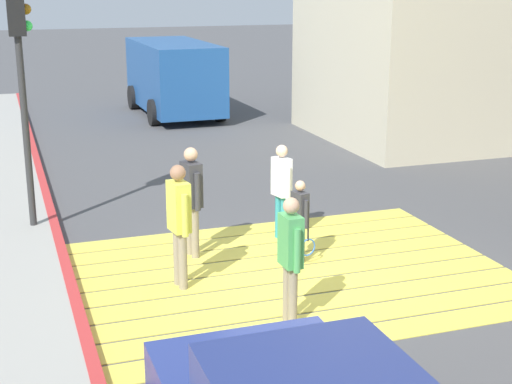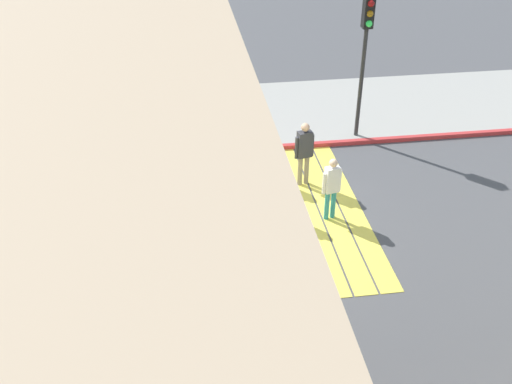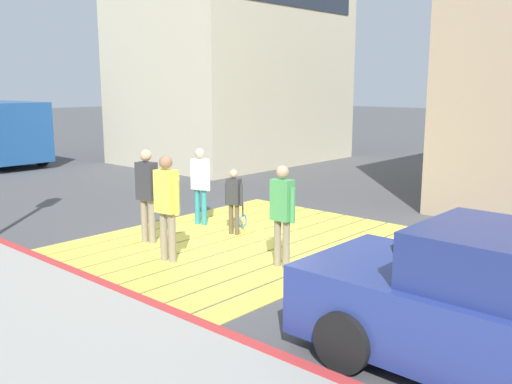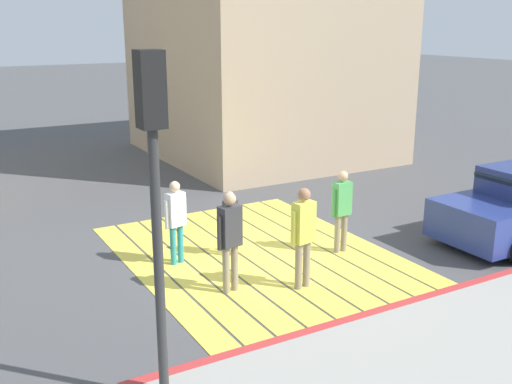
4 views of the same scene
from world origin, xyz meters
name	(u,v)px [view 3 (image 3 of 4)]	position (x,y,z in m)	size (l,w,h in m)	color
ground_plane	(241,242)	(0.00, 0.00, 0.00)	(120.00, 120.00, 0.00)	#4C4C4F
crosswalk_stripes	(241,241)	(0.00, 0.00, 0.01)	(6.40, 4.90, 0.01)	#EAD64C
curb_painted	(92,281)	(-3.25, 0.00, 0.07)	(0.16, 40.00, 0.13)	#BC3333
building_far_north	(232,19)	(8.50, 8.46, 5.44)	(8.00, 6.03, 10.87)	beige
car_parked_near_curb	(511,315)	(-2.00, -5.59, 0.73)	(1.99, 4.30, 1.57)	navy
pedestrian_adult_lead	(282,209)	(-0.67, -1.57, 0.99)	(0.23, 0.50, 1.70)	gray
pedestrian_adult_trailing	(167,201)	(-1.73, 0.06, 1.06)	(0.29, 0.53, 1.82)	gray
pedestrian_adult_side	(147,189)	(-1.25, 1.23, 1.04)	(0.30, 0.52, 1.79)	gray
pedestrian_teen_behind	(200,181)	(0.39, 1.55, 0.96)	(0.28, 0.48, 1.65)	teal
pedestrian_child_with_racket	(234,198)	(0.28, 0.44, 0.75)	(0.33, 0.42, 1.33)	brown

